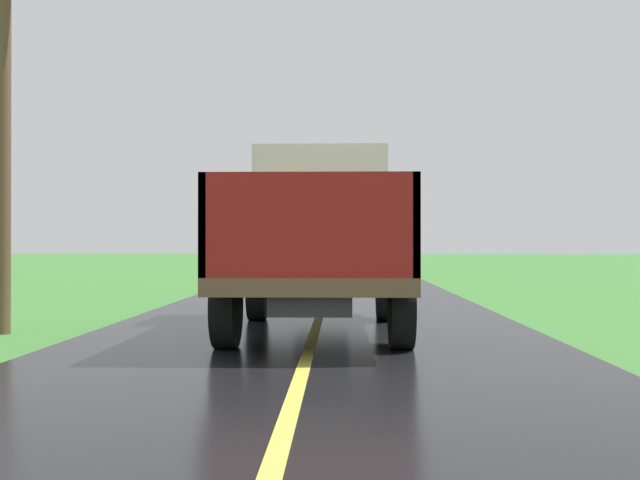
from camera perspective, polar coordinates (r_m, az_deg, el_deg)
banana_truck_near at (r=11.58m, az=-0.08°, el=0.37°), size 2.38×5.82×2.80m
utility_pole_roadside at (r=12.44m, az=-22.41°, el=9.07°), size 2.36×0.20×6.06m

